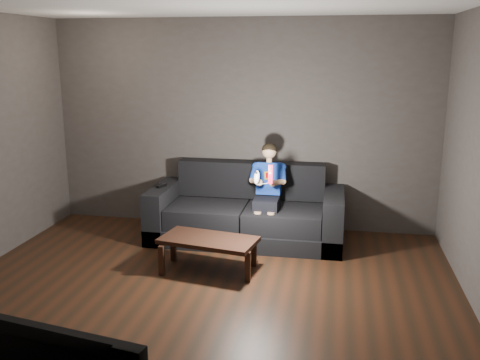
# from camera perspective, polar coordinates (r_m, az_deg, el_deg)

# --- Properties ---
(floor) EXTENTS (5.00, 5.00, 0.00)m
(floor) POSITION_cam_1_polar(r_m,az_deg,el_deg) (5.00, -5.05, -13.64)
(floor) COLOR black
(floor) RESTS_ON ground
(back_wall) EXTENTS (5.00, 0.04, 2.70)m
(back_wall) POSITION_cam_1_polar(r_m,az_deg,el_deg) (6.95, 0.20, 5.89)
(back_wall) COLOR #403936
(back_wall) RESTS_ON ground
(front_wall) EXTENTS (5.00, 0.04, 2.70)m
(front_wall) POSITION_cam_1_polar(r_m,az_deg,el_deg) (2.35, -22.43, -10.95)
(front_wall) COLOR #403936
(front_wall) RESTS_ON ground
(sofa) EXTENTS (2.35, 1.01, 0.91)m
(sofa) POSITION_cam_1_polar(r_m,az_deg,el_deg) (6.62, 0.72, -3.85)
(sofa) COLOR black
(sofa) RESTS_ON floor
(child) EXTENTS (0.44, 0.54, 1.07)m
(child) POSITION_cam_1_polar(r_m,az_deg,el_deg) (6.40, 2.98, -0.40)
(child) COLOR black
(child) RESTS_ON sofa
(wii_remote_red) EXTENTS (0.06, 0.08, 0.21)m
(wii_remote_red) POSITION_cam_1_polar(r_m,az_deg,el_deg) (5.94, 3.27, 0.62)
(wii_remote_red) COLOR #EC1740
(wii_remote_red) RESTS_ON child
(nunchuk_white) EXTENTS (0.08, 0.11, 0.17)m
(nunchuk_white) POSITION_cam_1_polar(r_m,az_deg,el_deg) (5.97, 1.79, 0.30)
(nunchuk_white) COLOR white
(nunchuk_white) RESTS_ON child
(wii_remote_black) EXTENTS (0.09, 0.17, 0.03)m
(wii_remote_black) POSITION_cam_1_polar(r_m,az_deg,el_deg) (6.70, -8.35, -0.60)
(wii_remote_black) COLOR black
(wii_remote_black) RESTS_ON sofa
(coffee_table) EXTENTS (1.08, 0.67, 0.36)m
(coffee_table) POSITION_cam_1_polar(r_m,az_deg,el_deg) (5.69, -3.37, -6.67)
(coffee_table) COLOR black
(coffee_table) RESTS_ON floor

